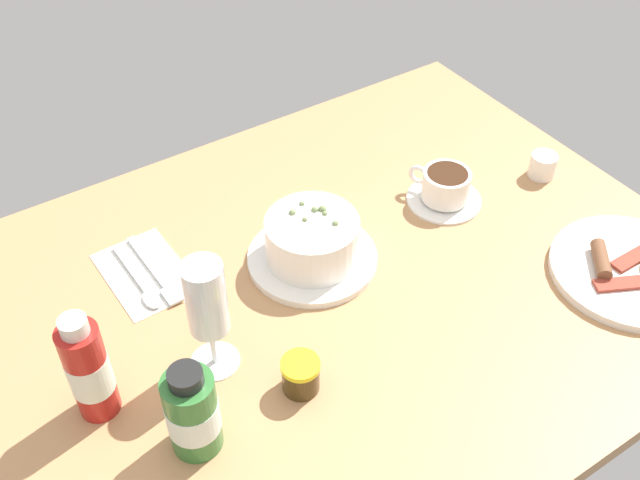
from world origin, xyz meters
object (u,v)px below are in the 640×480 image
at_px(creamer_jug, 543,165).
at_px(jam_jar, 301,375).
at_px(wine_glass, 207,303).
at_px(sauce_bottle_green, 192,412).
at_px(cutlery_setting, 146,274).
at_px(coffee_cup, 445,188).
at_px(porridge_bowl, 312,242).
at_px(sauce_bottle_red, 89,370).
at_px(breakfast_plate, 631,270).

relative_size(creamer_jug, jam_jar, 1.06).
height_order(wine_glass, sauce_bottle_green, wine_glass).
relative_size(cutlery_setting, creamer_jug, 3.15).
bearing_deg(cutlery_setting, sauce_bottle_green, 78.29).
distance_m(creamer_jug, wine_glass, 0.67).
height_order(coffee_cup, sauce_bottle_green, sauce_bottle_green).
relative_size(porridge_bowl, jam_jar, 3.87).
xyz_separation_m(wine_glass, sauce_bottle_red, (0.16, -0.02, -0.04)).
bearing_deg(wine_glass, sauce_bottle_red, -5.86).
height_order(porridge_bowl, cutlery_setting, porridge_bowl).
relative_size(porridge_bowl, sauce_bottle_green, 1.44).
xyz_separation_m(jam_jar, sauce_bottle_green, (0.15, -0.00, 0.04)).
xyz_separation_m(porridge_bowl, creamer_jug, (-0.45, 0.04, -0.02)).
bearing_deg(creamer_jug, sauce_bottle_red, 2.45).
xyz_separation_m(cutlery_setting, sauce_bottle_green, (0.06, 0.30, 0.06)).
relative_size(cutlery_setting, wine_glass, 0.94).
bearing_deg(cutlery_setting, wine_glass, 93.48).
height_order(wine_glass, sauce_bottle_red, wine_glass).
bearing_deg(breakfast_plate, jam_jar, -10.47).
relative_size(porridge_bowl, cutlery_setting, 1.16).
bearing_deg(sauce_bottle_red, jam_jar, 153.64).
bearing_deg(breakfast_plate, sauce_bottle_red, -15.62).
height_order(sauce_bottle_green, breakfast_plate, sauce_bottle_green).
bearing_deg(jam_jar, creamer_jug, -165.77).
height_order(sauce_bottle_red, breakfast_plate, sauce_bottle_red).
height_order(jam_jar, sauce_bottle_red, sauce_bottle_red).
distance_m(coffee_cup, jam_jar, 0.44).
xyz_separation_m(jam_jar, sauce_bottle_red, (0.23, -0.11, 0.05)).
distance_m(porridge_bowl, sauce_bottle_red, 0.38).
bearing_deg(coffee_cup, jam_jar, 25.33).
distance_m(jam_jar, breakfast_plate, 0.53).
bearing_deg(porridge_bowl, creamer_jug, 174.96).
xyz_separation_m(coffee_cup, breakfast_plate, (-0.12, 0.29, -0.02)).
distance_m(sauce_bottle_red, breakfast_plate, 0.79).
height_order(cutlery_setting, wine_glass, wine_glass).
bearing_deg(porridge_bowl, cutlery_setting, -26.16).
distance_m(cutlery_setting, jam_jar, 0.31).
distance_m(jam_jar, sauce_bottle_red, 0.26).
xyz_separation_m(cutlery_setting, wine_glass, (-0.01, 0.20, 0.11)).
xyz_separation_m(coffee_cup, sauce_bottle_red, (0.63, 0.08, 0.05)).
xyz_separation_m(sauce_bottle_red, breakfast_plate, (-0.76, 0.21, -0.07)).
xyz_separation_m(porridge_bowl, sauce_bottle_red, (0.37, 0.07, 0.04)).
xyz_separation_m(cutlery_setting, creamer_jug, (-0.68, 0.15, 0.02)).
bearing_deg(breakfast_plate, cutlery_setting, -32.95).
bearing_deg(wine_glass, porridge_bowl, -156.98).
bearing_deg(cutlery_setting, coffee_cup, 167.32).
bearing_deg(sauce_bottle_green, creamer_jug, -168.58).
relative_size(cutlery_setting, breakfast_plate, 0.72).
bearing_deg(sauce_bottle_red, porridge_bowl, -168.56).
xyz_separation_m(coffee_cup, sauce_bottle_green, (0.55, 0.19, 0.03)).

